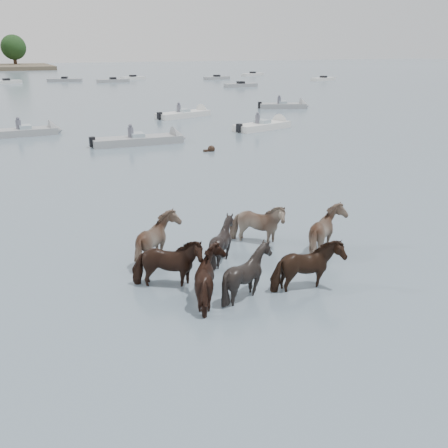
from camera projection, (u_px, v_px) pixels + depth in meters
name	position (u px, v px, depth m)	size (l,w,h in m)	color
ground	(304.00, 267.00, 14.57)	(400.00, 400.00, 0.00)	#4D5F6E
pony_herd	(239.00, 253.00, 14.14)	(7.25, 4.94, 1.65)	black
swimming_pony	(211.00, 149.00, 30.68)	(0.72, 0.44, 0.44)	black
motorboat_a	(36.00, 131.00, 36.41)	(4.89, 1.81, 1.92)	gray
motorboat_b	(150.00, 140.00, 33.12)	(6.34, 1.76, 1.92)	gray
motorboat_c	(190.00, 114.00, 45.83)	(5.82, 3.33, 1.92)	silver
motorboat_d	(269.00, 125.00, 39.17)	(5.49, 3.13, 1.92)	silver
motorboat_e	(290.00, 106.00, 52.00)	(5.33, 3.26, 1.92)	gray
distant_flotilla	(46.00, 83.00, 82.91)	(103.34, 30.14, 0.93)	silver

